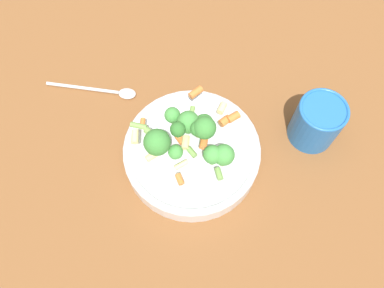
{
  "coord_description": "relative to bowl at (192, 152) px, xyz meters",
  "views": [
    {
      "loc": [
        0.29,
        -0.0,
        0.65
      ],
      "look_at": [
        0.0,
        0.0,
        0.06
      ],
      "focal_mm": 35.0,
      "sensor_mm": 36.0,
      "label": 1
    }
  ],
  "objects": [
    {
      "name": "ground_plane",
      "position": [
        0.0,
        0.0,
        -0.02
      ],
      "size": [
        3.0,
        3.0,
        0.0
      ],
      "primitive_type": "plane",
      "color": "brown"
    },
    {
      "name": "bowl",
      "position": [
        0.0,
        0.0,
        0.0
      ],
      "size": [
        0.25,
        0.25,
        0.05
      ],
      "color": "silver",
      "rests_on": "ground_plane"
    },
    {
      "name": "pasta_salad",
      "position": [
        -0.0,
        -0.0,
        0.06
      ],
      "size": [
        0.18,
        0.2,
        0.08
      ],
      "color": "#8CB766",
      "rests_on": "bowl"
    },
    {
      "name": "cup",
      "position": [
        -0.05,
        0.23,
        0.02
      ],
      "size": [
        0.09,
        0.09,
        0.1
      ],
      "color": "#2366B2",
      "rests_on": "ground_plane"
    },
    {
      "name": "spoon",
      "position": [
        -0.15,
        -0.18,
        -0.02
      ],
      "size": [
        0.04,
        0.19,
        0.01
      ],
      "rotation": [
        0.0,
        0.0,
        7.7
      ],
      "color": "silver",
      "rests_on": "ground_plane"
    }
  ]
}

